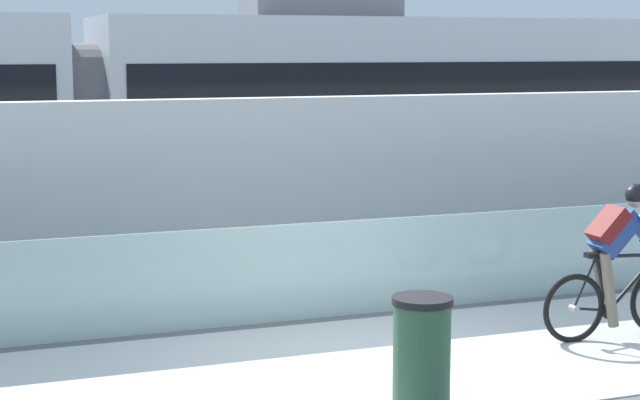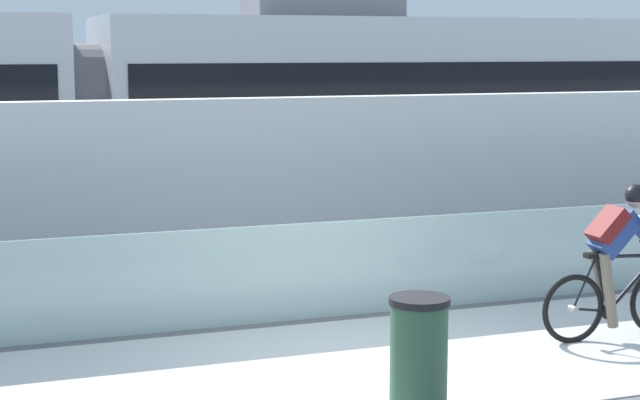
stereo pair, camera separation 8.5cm
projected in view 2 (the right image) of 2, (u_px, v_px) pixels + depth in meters
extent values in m
plane|color=slate|center=(368.00, 366.00, 9.91)|extent=(200.00, 200.00, 0.00)
cube|color=silver|center=(368.00, 365.00, 9.91)|extent=(32.00, 3.20, 0.01)
cube|color=#ADC6C1|center=(304.00, 271.00, 11.55)|extent=(32.00, 0.05, 1.08)
cube|color=white|center=(257.00, 192.00, 13.14)|extent=(32.00, 0.36, 2.37)
cube|color=#595654|center=(211.00, 249.00, 15.62)|extent=(32.00, 0.08, 0.01)
cube|color=#595654|center=(189.00, 233.00, 16.95)|extent=(32.00, 0.08, 0.01)
cube|color=silver|center=(435.00, 114.00, 17.36)|extent=(11.00, 2.50, 3.10)
cube|color=black|center=(435.00, 93.00, 17.31)|extent=(10.56, 2.54, 1.04)
cube|color=#19599E|center=(433.00, 195.00, 17.56)|extent=(10.78, 2.53, 0.28)
cube|color=slate|center=(323.00, 6.00, 16.45)|extent=(2.40, 1.10, 0.36)
cube|color=#232326|center=(231.00, 217.00, 16.40)|extent=(1.40, 1.88, 0.20)
cylinder|color=black|center=(243.00, 228.00, 15.74)|extent=(0.60, 0.10, 0.60)
cylinder|color=black|center=(219.00, 214.00, 17.08)|extent=(0.60, 0.10, 0.60)
cube|color=#232326|center=(610.00, 195.00, 18.77)|extent=(1.40, 1.88, 0.20)
cylinder|color=black|center=(635.00, 204.00, 18.11)|extent=(0.60, 0.10, 0.60)
cylinder|color=black|center=(587.00, 193.00, 19.45)|extent=(0.60, 0.10, 0.60)
cylinder|color=#59595B|center=(83.00, 122.00, 15.43)|extent=(0.60, 2.30, 2.30)
torus|color=black|center=(573.00, 309.00, 10.62)|extent=(0.72, 0.06, 0.72)
cylinder|color=#99999E|center=(573.00, 309.00, 10.62)|extent=(0.07, 0.10, 0.07)
cylinder|color=black|center=(633.00, 283.00, 10.83)|extent=(0.60, 0.04, 0.58)
cylinder|color=black|center=(602.00, 284.00, 10.70)|extent=(0.22, 0.04, 0.59)
cylinder|color=black|center=(627.00, 256.00, 10.76)|extent=(0.76, 0.04, 0.07)
cylinder|color=black|center=(591.00, 310.00, 10.70)|extent=(0.43, 0.03, 0.09)
cylinder|color=black|center=(584.00, 283.00, 10.62)|extent=(0.27, 0.02, 0.53)
cube|color=black|center=(596.00, 255.00, 10.62)|extent=(0.24, 0.10, 0.05)
cylinder|color=#262628|center=(608.00, 311.00, 10.77)|extent=(0.18, 0.02, 0.18)
cube|color=navy|center=(615.00, 233.00, 10.67)|extent=(0.50, 0.28, 0.51)
cube|color=maroon|center=(608.00, 225.00, 10.62)|extent=(0.38, 0.30, 0.38)
sphere|color=beige|center=(636.00, 198.00, 10.70)|extent=(0.20, 0.20, 0.20)
sphere|color=black|center=(636.00, 195.00, 10.69)|extent=(0.23, 0.23, 0.23)
cylinder|color=navy|center=(635.00, 228.00, 10.93)|extent=(0.41, 0.08, 0.41)
cylinder|color=#726656|center=(609.00, 290.00, 10.63)|extent=(0.25, 0.11, 0.79)
cylinder|color=#726656|center=(599.00, 273.00, 10.78)|extent=(0.25, 0.11, 0.52)
cylinder|color=#33593F|center=(419.00, 357.00, 8.66)|extent=(0.48, 0.48, 0.90)
cylinder|color=black|center=(419.00, 301.00, 8.59)|extent=(0.51, 0.51, 0.06)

